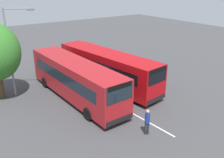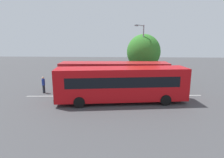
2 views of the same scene
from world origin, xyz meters
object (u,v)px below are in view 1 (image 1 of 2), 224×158
bus_center_left (107,67)px  street_lamp (12,47)px  bus_far_left (75,78)px  pedestrian (147,120)px

bus_center_left → street_lamp: (-2.54, -7.48, 2.47)m
bus_far_left → bus_center_left: bearing=100.3°
bus_center_left → pedestrian: 8.57m
bus_center_left → pedestrian: size_ratio=6.69×
bus_far_left → street_lamp: (-3.35, -3.81, 2.47)m
bus_far_left → pedestrian: bus_far_left is taller
pedestrian → street_lamp: size_ratio=0.24×
bus_far_left → street_lamp: 5.64m
bus_far_left → pedestrian: size_ratio=6.62×
pedestrian → bus_center_left: bearing=12.8°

